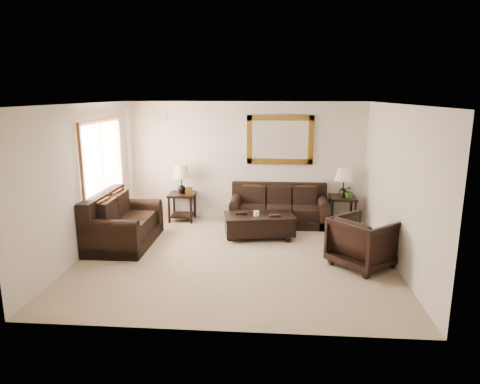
# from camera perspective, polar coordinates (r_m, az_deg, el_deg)

# --- Properties ---
(room) EXTENTS (5.51, 5.01, 2.71)m
(room) POSITION_cam_1_polar(r_m,az_deg,el_deg) (7.42, -0.68, 1.18)
(room) COLOR tan
(room) RESTS_ON ground
(window) EXTENTS (0.07, 1.96, 1.66)m
(window) POSITION_cam_1_polar(r_m,az_deg,el_deg) (8.89, -17.79, 3.84)
(window) COLOR white
(window) RESTS_ON room
(mirror) EXTENTS (1.50, 0.06, 1.10)m
(mirror) POSITION_cam_1_polar(r_m,az_deg,el_deg) (9.75, 5.35, 6.94)
(mirror) COLOR #49300E
(mirror) RESTS_ON room
(air_vent) EXTENTS (0.25, 0.02, 0.18)m
(air_vent) POSITION_cam_1_polar(r_m,az_deg,el_deg) (10.06, -10.42, 9.82)
(air_vent) COLOR #999999
(air_vent) RESTS_ON room
(sofa) EXTENTS (2.16, 0.93, 0.88)m
(sofa) POSITION_cam_1_polar(r_m,az_deg,el_deg) (9.65, 5.19, -2.38)
(sofa) COLOR black
(sofa) RESTS_ON room
(loveseat) EXTENTS (1.06, 1.79, 1.01)m
(loveseat) POSITION_cam_1_polar(r_m,az_deg,el_deg) (8.64, -15.54, -4.31)
(loveseat) COLOR black
(loveseat) RESTS_ON room
(end_table_left) EXTENTS (0.58, 0.58, 1.29)m
(end_table_left) POSITION_cam_1_polar(r_m,az_deg,el_deg) (9.84, -7.79, 0.96)
(end_table_left) COLOR black
(end_table_left) RESTS_ON room
(end_table_right) EXTENTS (0.58, 0.58, 1.27)m
(end_table_right) POSITION_cam_1_polar(r_m,az_deg,el_deg) (9.75, 13.60, 0.55)
(end_table_right) COLOR black
(end_table_right) RESTS_ON room
(coffee_table) EXTENTS (1.51, 0.98, 0.59)m
(coffee_table) POSITION_cam_1_polar(r_m,az_deg,el_deg) (8.73, 2.57, -4.16)
(coffee_table) COLOR black
(coffee_table) RESTS_ON room
(armchair) EXTENTS (1.26, 1.26, 0.95)m
(armchair) POSITION_cam_1_polar(r_m,az_deg,el_deg) (7.52, 16.18, -6.11)
(armchair) COLOR black
(armchair) RESTS_ON floor
(potted_plant) EXTENTS (0.33, 0.35, 0.23)m
(potted_plant) POSITION_cam_1_polar(r_m,az_deg,el_deg) (9.69, 14.41, -0.07)
(potted_plant) COLOR #28511C
(potted_plant) RESTS_ON end_table_right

